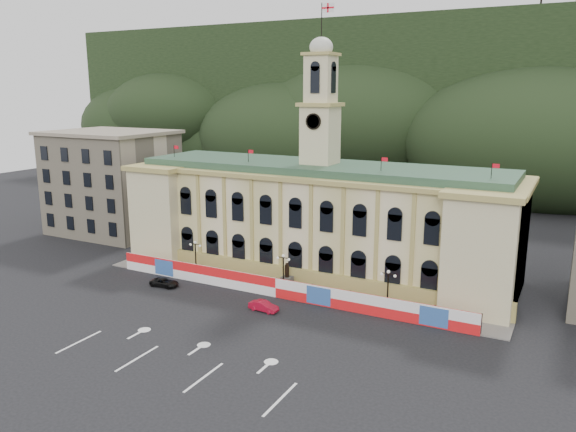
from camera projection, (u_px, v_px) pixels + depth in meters
The scene contains 13 objects.
ground at pixel (207, 343), 58.47m from camera, with size 260.00×260.00×0.00m, color black.
lane_markings at pixel (176, 363), 54.15m from camera, with size 26.00×10.00×0.02m, color white, non-canonical shape.
hill_ridge at pixel (457, 112), 159.59m from camera, with size 230.00×80.00×64.00m.
city_hall at pixel (318, 218), 80.62m from camera, with size 56.20×17.60×37.10m.
side_building_left at pixel (112, 182), 102.62m from camera, with size 21.00×17.00×18.60m.
hoarding_fence at pixel (277, 288), 71.19m from camera, with size 50.00×0.44×2.50m.
pavement at pixel (286, 290), 73.79m from camera, with size 56.00×5.50×0.16m, color slate.
statue at pixel (287, 281), 73.77m from camera, with size 1.40×1.40×3.72m.
lamp_left at pixel (196, 255), 78.82m from camera, with size 1.96×0.44×5.15m.
lamp_center at pixel (283, 270), 72.49m from camera, with size 1.96×0.44×5.15m.
lamp_right at pixel (388, 287), 66.15m from camera, with size 1.96×0.44×5.15m.
red_sedan at pixel (264, 306), 66.82m from camera, with size 3.77×1.52×1.22m, color #A90C23.
black_suv at pixel (164, 282), 75.16m from camera, with size 4.14×2.15×1.12m, color black.
Camera 1 is at (32.64, -44.01, 25.78)m, focal length 35.00 mm.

